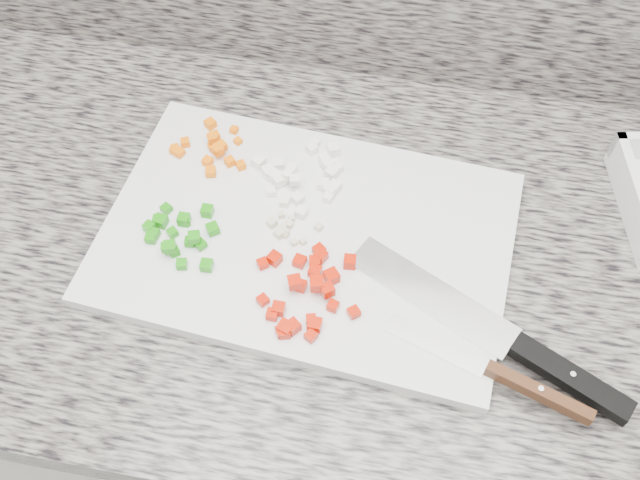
{
  "coord_description": "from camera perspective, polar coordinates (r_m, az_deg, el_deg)",
  "views": [
    {
      "loc": [
        0.04,
        0.96,
        1.62
      ],
      "look_at": [
        -0.04,
        1.41,
        0.94
      ],
      "focal_mm": 40.0,
      "sensor_mm": 36.0,
      "label": 1
    }
  ],
  "objects": [
    {
      "name": "green_pepper_pile",
      "position": [
        0.86,
        -11.19,
        0.54
      ],
      "size": [
        0.1,
        0.09,
        0.02
      ],
      "color": "#1B870C",
      "rests_on": "cutting_board"
    },
    {
      "name": "countertop",
      "position": [
        0.88,
        3.13,
        -0.85
      ],
      "size": [
        3.96,
        0.64,
        0.04
      ],
      "primitive_type": "cube",
      "color": "slate",
      "rests_on": "cabinet"
    },
    {
      "name": "carrot_pile",
      "position": [
        0.94,
        -8.69,
        7.3
      ],
      "size": [
        0.1,
        0.1,
        0.02
      ],
      "color": "orange",
      "rests_on": "cutting_board"
    },
    {
      "name": "chef_knife",
      "position": [
        0.8,
        15.72,
        -8.32
      ],
      "size": [
        0.32,
        0.18,
        0.02
      ],
      "rotation": [
        0.0,
        0.0,
        -0.47
      ],
      "color": "silver",
      "rests_on": "cutting_board"
    },
    {
      "name": "onion_pile",
      "position": [
        0.9,
        -1.33,
        5.29
      ],
      "size": [
        0.12,
        0.13,
        0.02
      ],
      "color": "white",
      "rests_on": "cutting_board"
    },
    {
      "name": "cabinet",
      "position": [
        1.28,
        2.2,
        -11.9
      ],
      "size": [
        3.92,
        0.62,
        0.86
      ],
      "primitive_type": "cube",
      "color": "silver",
      "rests_on": "ground"
    },
    {
      "name": "garlic_pile",
      "position": [
        0.85,
        -2.67,
        0.99
      ],
      "size": [
        0.07,
        0.05,
        0.01
      ],
      "color": "beige",
      "rests_on": "cutting_board"
    },
    {
      "name": "paring_knife",
      "position": [
        0.78,
        15.07,
        -10.75
      ],
      "size": [
        0.22,
        0.09,
        0.02
      ],
      "rotation": [
        0.0,
        0.0,
        -0.33
      ],
      "color": "silver",
      "rests_on": "cutting_board"
    },
    {
      "name": "cutting_board",
      "position": [
        0.86,
        -1.07,
        0.24
      ],
      "size": [
        0.51,
        0.36,
        0.02
      ],
      "primitive_type": "cube",
      "rotation": [
        0.0,
        0.0,
        -0.09
      ],
      "color": "silver",
      "rests_on": "countertop"
    },
    {
      "name": "red_pepper_pile",
      "position": [
        0.8,
        -1.11,
        -4.13
      ],
      "size": [
        0.13,
        0.13,
        0.02
      ],
      "color": "red",
      "rests_on": "cutting_board"
    }
  ]
}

